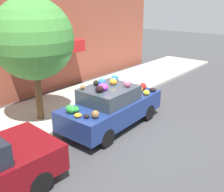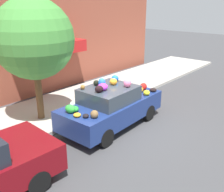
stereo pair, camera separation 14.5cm
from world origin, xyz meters
name	(u,v)px [view 1 (the left image)]	position (x,y,z in m)	size (l,w,h in m)	color
ground_plane	(113,126)	(0.00, 0.00, 0.00)	(60.00, 60.00, 0.00)	#424244
sidewalk_curb	(64,106)	(0.00, 2.70, 0.07)	(24.00, 3.20, 0.13)	#B2ADA3
building_facade	(27,37)	(0.04, 4.91, 2.73)	(18.00, 1.20, 5.53)	#9E4C38
street_tree	(33,39)	(-1.43, 2.29, 3.01)	(2.74, 2.74, 4.25)	brown
fire_hydrant	(103,95)	(1.26, 1.62, 0.48)	(0.20, 0.20, 0.70)	red
art_car	(111,106)	(-0.04, 0.06, 0.77)	(4.00, 1.78, 1.79)	navy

